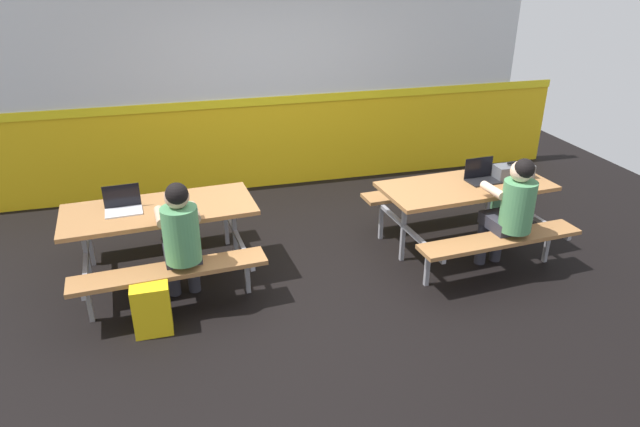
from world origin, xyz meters
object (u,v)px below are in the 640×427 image
Objects in this scene: student_further at (512,207)px; toolbox_grey at (513,171)px; student_nearer at (181,235)px; laptop_silver at (123,206)px; backpack_dark at (152,310)px; laptop_dark at (482,176)px; picnic_table_left at (161,224)px; picnic_table_right at (465,200)px; tote_bag_bright at (504,192)px.

student_further reaches higher than toolbox_grey.
laptop_silver is (-0.47, 0.56, 0.08)m from student_nearer.
backpack_dark is at bearing -78.35° from laptop_silver.
backpack_dark is (-0.29, -0.30, -0.49)m from student_nearer.
student_further reaches higher than laptop_dark.
picnic_table_left reaches higher than backpack_dark.
picnic_table_right is 0.29m from laptop_dark.
picnic_table_left is 0.37m from laptop_silver.
student_nearer and student_further have the same top height.
laptop_dark reaches higher than toolbox_grey.
laptop_dark is (0.02, 0.60, 0.08)m from student_further.
student_further is 0.60m from laptop_dark.
tote_bag_bright is (3.86, 1.18, -0.51)m from student_nearer.
student_nearer is 3.60× the size of laptop_dark.
student_further reaches higher than laptop_silver.
laptop_dark reaches higher than picnic_table_left.
student_nearer is 3.39m from toolbox_grey.
student_nearer reaches higher than laptop_silver.
laptop_dark reaches higher than backpack_dark.
backpack_dark is at bearing -168.34° from laptop_dark.
backpack_dark is (-3.30, -0.68, -0.57)m from laptop_dark.
student_further is 2.74× the size of backpack_dark.
laptop_silver is 1.00× the size of laptop_dark.
toolbox_grey is at bearing -2.95° from picnic_table_left.
laptop_dark is 1.31m from tote_bag_bright.
backpack_dark is at bearing -168.55° from picnic_table_right.
picnic_table_right is 1.40m from tote_bag_bright.
laptop_silver is at bearing 176.95° from laptop_dark.
laptop_dark is 3.42m from backpack_dark.
picnic_table_right is 3.19m from backpack_dark.
picnic_table_left and picnic_table_right have the same top height.
picnic_table_left is at bearing 176.94° from laptop_dark.
student_nearer reaches higher than laptop_dark.
picnic_table_right is at bearing -140.60° from tote_bag_bright.
backpack_dark is (-3.66, -0.67, -0.60)m from toolbox_grey.
laptop_silver is (-3.46, 0.78, 0.08)m from student_further.
tote_bag_bright is at bearing 58.20° from student_further.
picnic_table_right is 1.46× the size of student_further.
laptop_dark is at bearing 14.90° from picnic_table_right.
student_nearer is at bearing -172.87° from laptop_dark.
toolbox_grey is at bearing -2.95° from laptop_silver.
laptop_dark is (0.19, 0.05, 0.21)m from picnic_table_right.
toolbox_grey reaches higher than backpack_dark.
picnic_table_right is at bearing 107.50° from student_further.
backpack_dark is (-0.13, -0.85, -0.36)m from picnic_table_left.
student_further is 3.32m from backpack_dark.
laptop_silver and laptop_dark have the same top height.
picnic_table_left is 3.54m from toolbox_grey.
picnic_table_left is 3.19m from laptop_dark.
laptop_dark is 0.35m from toolbox_grey.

